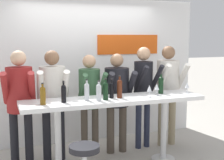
% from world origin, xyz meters
% --- Properties ---
extents(back_wall, '(4.25, 0.12, 2.60)m').
position_xyz_m(back_wall, '(0.01, 1.37, 1.30)').
color(back_wall, white).
rests_on(back_wall, ground_plane).
extents(tasting_table, '(2.65, 0.62, 1.04)m').
position_xyz_m(tasting_table, '(0.00, 0.00, 0.89)').
color(tasting_table, white).
rests_on(tasting_table, ground_plane).
extents(person_far_left, '(0.50, 0.60, 1.72)m').
position_xyz_m(person_far_left, '(-1.27, 0.53, 1.06)').
color(person_far_left, black).
rests_on(person_far_left, ground_plane).
extents(person_left, '(0.50, 0.59, 1.71)m').
position_xyz_m(person_left, '(-0.79, 0.55, 1.05)').
color(person_left, black).
rests_on(person_left, ground_plane).
extents(person_center_left, '(0.42, 0.52, 1.63)m').
position_xyz_m(person_center_left, '(-0.19, 0.60, 1.01)').
color(person_center_left, '#473D33').
rests_on(person_center_left, ground_plane).
extents(person_center, '(0.47, 0.55, 1.64)m').
position_xyz_m(person_center, '(0.25, 0.53, 1.01)').
color(person_center, '#473D33').
rests_on(person_center, ground_plane).
extents(person_center_right, '(0.42, 0.55, 1.74)m').
position_xyz_m(person_center_right, '(0.75, 0.59, 1.10)').
color(person_center_right, '#23283D').
rests_on(person_center_right, ground_plane).
extents(person_right, '(0.47, 0.56, 1.75)m').
position_xyz_m(person_right, '(1.21, 0.57, 1.08)').
color(person_right, gray).
rests_on(person_right, ground_plane).
extents(wine_bottle_0, '(0.07, 0.07, 0.30)m').
position_xyz_m(wine_bottle_0, '(-0.42, -0.03, 1.17)').
color(wine_bottle_0, '#B7BCC1').
rests_on(wine_bottle_0, tasting_table).
extents(wine_bottle_1, '(0.08, 0.08, 0.32)m').
position_xyz_m(wine_bottle_1, '(0.80, 0.08, 1.18)').
color(wine_bottle_1, black).
rests_on(wine_bottle_1, tasting_table).
extents(wine_bottle_2, '(0.07, 0.07, 0.28)m').
position_xyz_m(wine_bottle_2, '(-0.27, -0.11, 1.17)').
color(wine_bottle_2, '#B7BCC1').
rests_on(wine_bottle_2, tasting_table).
extents(wine_bottle_3, '(0.07, 0.07, 0.33)m').
position_xyz_m(wine_bottle_3, '(0.07, -0.02, 1.19)').
color(wine_bottle_3, '#4C1E0F').
rests_on(wine_bottle_3, tasting_table).
extents(wine_bottle_4, '(0.07, 0.07, 0.29)m').
position_xyz_m(wine_bottle_4, '(-1.02, -0.09, 1.17)').
color(wine_bottle_4, brown).
rests_on(wine_bottle_4, tasting_table).
extents(wine_bottle_5, '(0.06, 0.06, 0.28)m').
position_xyz_m(wine_bottle_5, '(-0.04, 0.01, 1.16)').
color(wine_bottle_5, black).
rests_on(wine_bottle_5, tasting_table).
extents(wine_bottle_6, '(0.07, 0.07, 0.30)m').
position_xyz_m(wine_bottle_6, '(-0.74, -0.05, 1.17)').
color(wine_bottle_6, black).
rests_on(wine_bottle_6, tasting_table).
extents(wine_bottle_7, '(0.07, 0.07, 0.30)m').
position_xyz_m(wine_bottle_7, '(-0.16, -0.07, 1.17)').
color(wine_bottle_7, black).
rests_on(wine_bottle_7, tasting_table).
extents(wine_glass_0, '(0.07, 0.07, 0.18)m').
position_xyz_m(wine_glass_0, '(0.67, -0.04, 1.16)').
color(wine_glass_0, silver).
rests_on(wine_glass_0, tasting_table).
extents(wine_glass_1, '(0.07, 0.07, 0.18)m').
position_xyz_m(wine_glass_1, '(0.50, -0.11, 1.16)').
color(wine_glass_1, silver).
rests_on(wine_glass_1, tasting_table).
extents(wine_glass_2, '(0.07, 0.07, 0.18)m').
position_xyz_m(wine_glass_2, '(1.19, -0.05, 1.16)').
color(wine_glass_2, silver).
rests_on(wine_glass_2, tasting_table).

